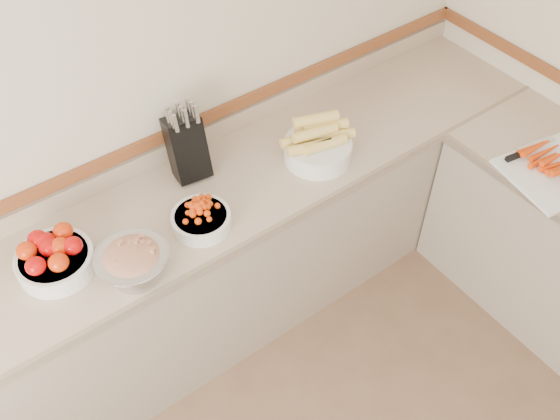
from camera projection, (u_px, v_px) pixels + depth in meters
back_wall at (118, 104)px, 2.56m from camera, size 4.00×0.00×4.00m
counter_back at (182, 278)px, 3.01m from camera, size 4.00×0.65×1.08m
knife_block at (187, 146)px, 2.76m from camera, size 0.18×0.21×0.38m
tomato_bowl at (54, 257)px, 2.44m from camera, size 0.31×0.31×0.15m
cherry_tomato_bowl at (201, 218)px, 2.61m from camera, size 0.25×0.25×0.14m
corn_bowl at (318, 145)px, 2.88m from camera, size 0.35×0.32×0.23m
rhubarb_bowl at (134, 263)px, 2.40m from camera, size 0.29×0.29×0.17m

